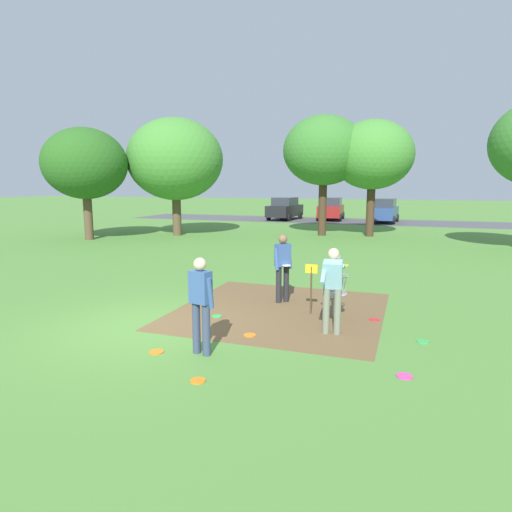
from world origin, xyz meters
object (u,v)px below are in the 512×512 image
object	(u,v)px
tree_mid_left	(373,155)
tree_mid_right	(175,160)
tree_near_right	(324,151)
frisbee_near_basket	(198,381)
frisbee_scattered_a	(156,352)
player_foreground_watching	(201,300)
frisbee_mid_grass	(217,316)
player_waiting_left	(283,264)
parked_car_center_left	(331,209)
frisbee_far_left	(374,320)
frisbee_by_tee	(250,335)
disc_golf_basket	(332,284)
parked_car_center_right	(384,211)
tree_near_left	(85,164)
frisbee_far_right	(405,376)
parked_car_leftmost	(285,209)
frisbee_scattered_b	(423,342)
player_throwing	(333,285)

from	to	relation	value
tree_mid_left	tree_mid_right	size ratio (longest dim) A/B	0.97
tree_near_right	frisbee_near_basket	bearing A→B (deg)	-84.34
frisbee_near_basket	frisbee_scattered_a	distance (m)	1.45
player_foreground_watching	frisbee_mid_grass	world-z (taller)	player_foreground_watching
tree_mid_right	player_waiting_left	bearing A→B (deg)	-50.82
tree_mid_right	parked_car_center_left	size ratio (longest dim) A/B	1.53
frisbee_mid_grass	tree_mid_left	world-z (taller)	tree_mid_left
tree_mid_left	frisbee_far_left	bearing A→B (deg)	-84.44
tree_mid_left	frisbee_mid_grass	bearing A→B (deg)	-96.07
frisbee_by_tee	tree_mid_right	world-z (taller)	tree_mid_right
disc_golf_basket	parked_car_center_right	distance (m)	25.55
frisbee_near_basket	frisbee_mid_grass	distance (m)	3.26
frisbee_scattered_a	tree_near_left	distance (m)	17.91
tree_near_left	parked_car_center_right	bearing A→B (deg)	48.53
disc_golf_basket	frisbee_far_left	xyz separation A→B (m)	(0.93, 0.08, -0.74)
frisbee_near_basket	tree_mid_left	xyz separation A→B (m)	(0.71, 19.96, 4.49)
disc_golf_basket	frisbee_far_right	world-z (taller)	disc_golf_basket
disc_golf_basket	player_waiting_left	xyz separation A→B (m)	(-1.38, 0.83, 0.21)
tree_near_right	tree_mid_right	bearing A→B (deg)	-160.51
player_foreground_watching	frisbee_by_tee	size ratio (longest dim) A/B	6.97
player_foreground_watching	tree_near_left	size ratio (longest dim) A/B	0.29
frisbee_far_right	parked_car_leftmost	distance (m)	30.16
disc_golf_basket	frisbee_far_right	distance (m)	3.24
frisbee_far_left	tree_near_right	xyz separation A→B (m)	(-4.20, 15.57, 4.76)
frisbee_near_basket	frisbee_by_tee	world-z (taller)	same
tree_mid_left	parked_car_center_left	world-z (taller)	tree_mid_left
tree_mid_left	parked_car_center_right	distance (m)	10.15
disc_golf_basket	frisbee_by_tee	xyz separation A→B (m)	(-1.30, -1.76, -0.74)
player_waiting_left	frisbee_scattered_a	xyz separation A→B (m)	(-1.17, -3.96, -0.96)
frisbee_scattered_b	parked_car_leftmost	size ratio (longest dim) A/B	0.05
frisbee_scattered_a	tree_mid_left	world-z (taller)	tree_mid_left
player_throwing	frisbee_far_right	size ratio (longest dim) A/B	6.84
player_waiting_left	parked_car_leftmost	distance (m)	25.87
frisbee_far_left	parked_car_center_left	xyz separation A→B (m)	(-5.62, 26.65, 0.91)
frisbee_mid_grass	parked_car_leftmost	distance (m)	27.25
frisbee_by_tee	parked_car_center_right	bearing A→B (deg)	88.19
frisbee_near_basket	frisbee_scattered_b	xyz separation A→B (m)	(3.23, 2.91, 0.00)
frisbee_by_tee	parked_car_center_left	xyz separation A→B (m)	(-3.40, 28.49, 0.91)
parked_car_center_right	player_throwing	bearing A→B (deg)	-88.65
frisbee_far_left	frisbee_scattered_a	xyz separation A→B (m)	(-3.48, -3.20, 0.00)
frisbee_far_left	frisbee_far_right	size ratio (longest dim) A/B	0.86
frisbee_scattered_b	frisbee_mid_grass	bearing A→B (deg)	177.80
frisbee_scattered_a	tree_mid_right	xyz separation A→B (m)	(-8.62, 15.97, 4.29)
frisbee_far_right	frisbee_scattered_a	distance (m)	4.17
frisbee_scattered_a	player_waiting_left	bearing A→B (deg)	73.52
frisbee_far_right	tree_near_right	distance (m)	19.58
parked_car_leftmost	parked_car_center_left	world-z (taller)	same
tree_mid_right	parked_car_leftmost	distance (m)	13.62
frisbee_far_right	parked_car_center_right	bearing A→B (deg)	94.13
tree_near_left	tree_near_right	world-z (taller)	tree_near_right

